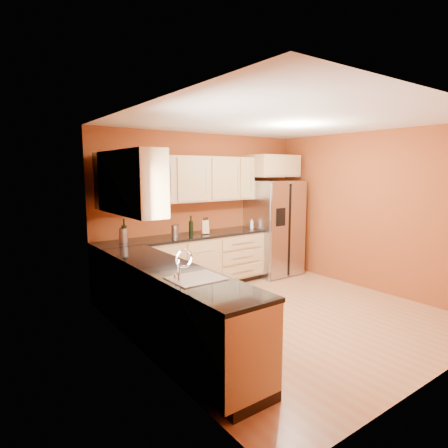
{
  "coord_description": "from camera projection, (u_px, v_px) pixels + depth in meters",
  "views": [
    {
      "loc": [
        -3.54,
        -3.51,
        1.96
      ],
      "look_at": [
        -0.34,
        0.9,
        1.18
      ],
      "focal_mm": 30.0,
      "sensor_mm": 36.0,
      "label": 1
    }
  ],
  "objects": [
    {
      "name": "wine_bottle_b",
      "position": [
        124.0,
        231.0,
        5.47
      ],
      "size": [
        0.1,
        0.1,
        0.35
      ],
      "primitive_type": null,
      "rotation": [
        0.0,
        0.0,
        0.42
      ],
      "color": "black",
      "rests_on": "countertop_back"
    },
    {
      "name": "upper_cabinets_back",
      "position": [
        195.0,
        179.0,
        6.21
      ],
      "size": [
        2.3,
        0.33,
        0.75
      ],
      "primitive_type": "cube",
      "color": "#AC7B53",
      "rests_on": "wall_back"
    },
    {
      "name": "canister_left",
      "position": [
        123.0,
        235.0,
        5.46
      ],
      "size": [
        0.17,
        0.17,
        0.21
      ],
      "primitive_type": "cylinder",
      "rotation": [
        0.0,
        0.0,
        -0.42
      ],
      "color": "#A6A6AB",
      "rests_on": "countertop_back"
    },
    {
      "name": "wall_left",
      "position": [
        144.0,
        236.0,
        3.8
      ],
      "size": [
        0.04,
        4.0,
        2.6
      ],
      "primitive_type": "cube",
      "color": "brown",
      "rests_on": "floor"
    },
    {
      "name": "soap_dispenser",
      "position": [
        252.0,
        224.0,
        6.76
      ],
      "size": [
        0.08,
        0.08,
        0.17
      ],
      "primitive_type": "cylinder",
      "rotation": [
        0.0,
        0.0,
        -0.37
      ],
      "color": "white",
      "rests_on": "countertop_back"
    },
    {
      "name": "base_cabinets_back",
      "position": [
        185.0,
        264.0,
        6.13
      ],
      "size": [
        2.9,
        0.6,
        0.88
      ],
      "primitive_type": "cube",
      "color": "#AC7B53",
      "rests_on": "floor"
    },
    {
      "name": "wall_back",
      "position": [
        203.0,
        209.0,
        6.56
      ],
      "size": [
        4.0,
        0.04,
        2.6
      ],
      "primitive_type": "cube",
      "color": "brown",
      "rests_on": "floor"
    },
    {
      "name": "window",
      "position": [
        168.0,
        217.0,
        3.37
      ],
      "size": [
        0.03,
        0.9,
        1.0
      ],
      "primitive_type": "cube",
      "color": "white",
      "rests_on": "wall_left"
    },
    {
      "name": "canister_right",
      "position": [
        175.0,
        231.0,
        5.93
      ],
      "size": [
        0.14,
        0.14,
        0.19
      ],
      "primitive_type": "cylinder",
      "rotation": [
        0.0,
        0.0,
        -0.23
      ],
      "color": "#A6A6AB",
      "rests_on": "countertop_back"
    },
    {
      "name": "ceiling",
      "position": [
        287.0,
        120.0,
        4.78
      ],
      "size": [
        4.0,
        4.0,
        0.0
      ],
      "primitive_type": "plane",
      "color": "white",
      "rests_on": "wall_back"
    },
    {
      "name": "upper_cabinets_left",
      "position": [
        130.0,
        182.0,
        4.4
      ],
      "size": [
        0.33,
        1.35,
        0.75
      ],
      "primitive_type": "cube",
      "color": "#AC7B53",
      "rests_on": "wall_left"
    },
    {
      "name": "wall_right",
      "position": [
        372.0,
        211.0,
        6.12
      ],
      "size": [
        0.04,
        4.0,
        2.6
      ],
      "primitive_type": "cube",
      "color": "brown",
      "rests_on": "floor"
    },
    {
      "name": "refrigerator",
      "position": [
        274.0,
        228.0,
        7.11
      ],
      "size": [
        0.9,
        0.75,
        1.78
      ],
      "primitive_type": "cube",
      "color": "#A6A6AB",
      "rests_on": "floor"
    },
    {
      "name": "corner_upper_cabinet",
      "position": [
        115.0,
        181.0,
        5.25
      ],
      "size": [
        0.67,
        0.67,
        0.75
      ],
      "primitive_type": "cube",
      "rotation": [
        0.0,
        0.0,
        0.79
      ],
      "color": "#AC7B53",
      "rests_on": "wall_back"
    },
    {
      "name": "countertop_back",
      "position": [
        185.0,
        237.0,
        6.05
      ],
      "size": [
        2.9,
        0.62,
        0.04
      ],
      "primitive_type": "cube",
      "color": "black",
      "rests_on": "base_cabinets_back"
    },
    {
      "name": "knife_block",
      "position": [
        205.0,
        227.0,
        6.21
      ],
      "size": [
        0.14,
        0.14,
        0.23
      ],
      "primitive_type": "cube",
      "rotation": [
        0.0,
        0.0,
        -0.39
      ],
      "color": "tan",
      "rests_on": "countertop_back"
    },
    {
      "name": "wine_bottle_a",
      "position": [
        191.0,
        225.0,
        6.08
      ],
      "size": [
        0.09,
        0.09,
        0.32
      ],
      "primitive_type": null,
      "rotation": [
        0.0,
        0.0,
        0.39
      ],
      "color": "black",
      "rests_on": "countertop_back"
    },
    {
      "name": "over_fridge_cabinet",
      "position": [
        272.0,
        166.0,
        7.0
      ],
      "size": [
        0.92,
        0.6,
        0.4
      ],
      "primitive_type": "cube",
      "color": "#AC7B53",
      "rests_on": "wall_back"
    },
    {
      "name": "wall_front",
      "position": [
        444.0,
        245.0,
        3.36
      ],
      "size": [
        4.0,
        0.04,
        2.6
      ],
      "primitive_type": "cube",
      "color": "brown",
      "rests_on": "floor"
    },
    {
      "name": "floor",
      "position": [
        282.0,
        315.0,
        5.14
      ],
      "size": [
        4.0,
        4.0,
        0.0
      ],
      "primitive_type": "plane",
      "color": "#A96641",
      "rests_on": "ground"
    },
    {
      "name": "sink_faucet",
      "position": [
        196.0,
        264.0,
        3.61
      ],
      "size": [
        0.5,
        0.42,
        0.3
      ],
      "primitive_type": null,
      "color": "silver",
      "rests_on": "countertop_left"
    },
    {
      "name": "countertop_left",
      "position": [
        172.0,
        270.0,
        4.04
      ],
      "size": [
        0.62,
        2.8,
        0.04
      ],
      "primitive_type": "cube",
      "color": "black",
      "rests_on": "base_cabinets_left"
    },
    {
      "name": "base_cabinets_left",
      "position": [
        172.0,
        311.0,
        4.09
      ],
      "size": [
        0.6,
        2.8,
        0.88
      ],
      "primitive_type": "cube",
      "color": "#AC7B53",
      "rests_on": "floor"
    }
  ]
}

